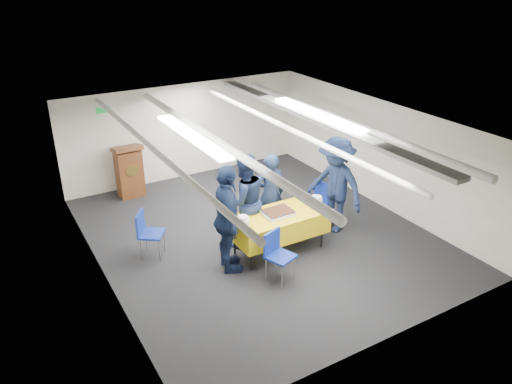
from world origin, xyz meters
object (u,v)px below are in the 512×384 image
(sailor_b, at_px, (244,201))
(sheet_cake, at_px, (278,213))
(sailor_a, at_px, (270,193))
(sailor_d, at_px, (335,185))
(podium, at_px, (129,170))
(chair_right, at_px, (318,198))
(sailor_c, at_px, (228,220))
(chair_near, at_px, (277,251))
(chair_left, at_px, (147,230))
(serving_table, at_px, (279,224))

(sailor_b, bearing_deg, sheet_cake, 127.89)
(sailor_a, relative_size, sailor_d, 0.84)
(sheet_cake, height_order, podium, podium)
(podium, bearing_deg, sailor_b, -70.10)
(chair_right, xyz_separation_m, sailor_a, (-1.04, 0.19, 0.28))
(sailor_c, bearing_deg, sailor_a, -43.09)
(chair_near, height_order, sailor_b, sailor_b)
(sailor_a, bearing_deg, podium, -44.42)
(chair_left, distance_m, sailor_b, 1.82)
(chair_left, bearing_deg, sailor_d, -14.51)
(podium, bearing_deg, sheet_cake, -67.31)
(sailor_d, bearing_deg, sailor_a, -132.27)
(sailor_a, height_order, sailor_b, sailor_b)
(sheet_cake, distance_m, chair_left, 2.38)
(chair_left, height_order, sailor_c, sailor_c)
(chair_left, distance_m, sailor_c, 1.61)
(serving_table, xyz_separation_m, chair_left, (-2.15, 1.06, -0.03))
(chair_left, relative_size, sailor_d, 0.45)
(podium, bearing_deg, sailor_d, -50.16)
(serving_table, relative_size, sailor_d, 0.91)
(sailor_b, height_order, sailor_c, sailor_c)
(podium, xyz_separation_m, sailor_a, (1.88, -2.99, 0.20))
(chair_near, xyz_separation_m, chair_right, (1.81, 1.28, 0.00))
(chair_near, xyz_separation_m, sailor_b, (0.06, 1.23, 0.39))
(chair_near, relative_size, sailor_d, 0.45)
(sailor_a, bearing_deg, chair_left, 6.02)
(serving_table, distance_m, sheet_cake, 0.26)
(sheet_cake, relative_size, sailor_b, 0.29)
(chair_near, xyz_separation_m, sailor_d, (1.89, 0.87, 0.44))
(chair_right, relative_size, sailor_b, 0.47)
(serving_table, distance_m, chair_left, 2.39)
(chair_near, height_order, chair_left, same)
(sheet_cake, xyz_separation_m, chair_near, (-0.46, -0.70, -0.28))
(sheet_cake, height_order, chair_right, chair_right)
(serving_table, relative_size, sailor_c, 0.91)
(serving_table, xyz_separation_m, sailor_d, (1.38, 0.15, 0.41))
(podium, height_order, sailor_a, sailor_a)
(chair_right, xyz_separation_m, sailor_c, (-2.38, -0.63, 0.44))
(sheet_cake, relative_size, chair_left, 0.61)
(chair_near, bearing_deg, podium, 103.97)
(sailor_b, bearing_deg, chair_left, -17.34)
(chair_left, bearing_deg, chair_near, -47.42)
(chair_near, xyz_separation_m, sailor_c, (-0.57, 0.65, 0.44))
(serving_table, relative_size, sailor_a, 1.09)
(chair_right, bearing_deg, sailor_b, -178.42)
(sheet_cake, bearing_deg, sailor_d, 6.80)
(chair_near, bearing_deg, sheet_cake, 56.30)
(sailor_c, bearing_deg, sheet_cake, -71.72)
(chair_right, height_order, sailor_b, sailor_b)
(chair_left, bearing_deg, podium, 78.92)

